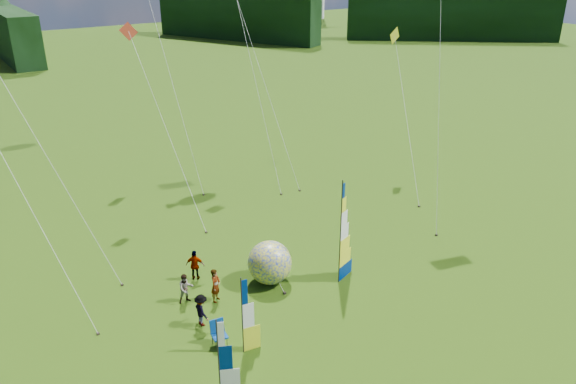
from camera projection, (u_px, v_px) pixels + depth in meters
ground at (356, 329)px, 25.11m from camera, size 220.00×220.00×0.00m
treeline_ring at (361, 251)px, 23.50m from camera, size 210.00×210.00×8.00m
feather_banner_main at (340, 235)px, 27.55m from camera, size 1.40×0.59×5.43m
side_banner_left at (242, 317)px, 22.98m from camera, size 0.99×0.25×3.54m
side_banner_far at (218, 359)px, 20.86m from camera, size 0.93×0.50×3.29m
bol_inflatable at (270, 263)px, 28.23m from camera, size 2.45×2.45×2.24m
spectator_a at (216, 285)px, 26.79m from camera, size 0.75×0.71×1.73m
spectator_b at (186, 288)px, 26.75m from camera, size 0.77×0.44×1.51m
spectator_c at (201, 310)px, 25.09m from camera, size 0.39×1.02×1.57m
spectator_d at (195, 265)px, 28.55m from camera, size 1.00×0.91×1.65m
camp_chair at (219, 334)px, 23.85m from camera, size 0.76×0.76×1.16m
kite_whale at (251, 31)px, 39.41m from camera, size 8.93×15.05×20.49m
kite_rainbow_delta at (34, 121)px, 26.26m from camera, size 11.16×12.21×16.43m
kite_parafoil at (442, 44)px, 32.44m from camera, size 12.39×13.25×21.12m
small_kite_red at (167, 124)px, 33.43m from camera, size 3.86×9.02×12.02m
small_kite_orange at (251, 53)px, 38.36m from camera, size 6.14×10.94×18.02m
small_kite_yellow at (407, 110)px, 38.44m from camera, size 8.55×10.86×10.91m
small_kite_pink at (4, 150)px, 22.73m from camera, size 7.65×9.38×16.27m
small_kite_green at (164, 48)px, 38.88m from camera, size 6.39×12.95×18.50m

